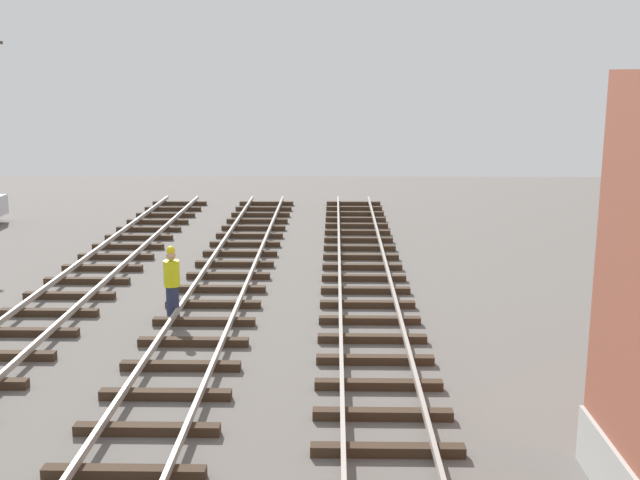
% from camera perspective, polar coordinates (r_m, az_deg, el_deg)
% --- Properties ---
extents(track_worker_foreground, '(0.40, 0.40, 1.87)m').
position_cam_1_polar(track_worker_foreground, '(19.81, -10.75, -3.10)').
color(track_worker_foreground, '#262D4C').
rests_on(track_worker_foreground, ground).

